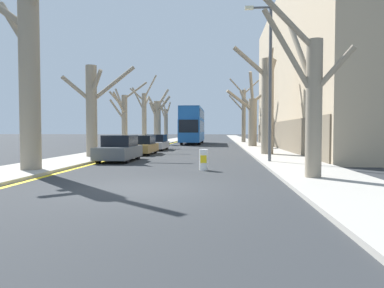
# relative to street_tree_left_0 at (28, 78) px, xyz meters

# --- Properties ---
(ground_plane) EXTENTS (300.00, 300.00, 0.00)m
(ground_plane) POSITION_rel_street_tree_left_0_xyz_m (5.50, -3.51, -3.87)
(ground_plane) COLOR #2B2D30
(sidewalk_left) EXTENTS (3.17, 120.00, 0.12)m
(sidewalk_left) POSITION_rel_street_tree_left_0_xyz_m (-0.46, 46.49, -3.81)
(sidewalk_left) COLOR #A39E93
(sidewalk_left) RESTS_ON ground
(sidewalk_right) EXTENTS (3.17, 120.00, 0.12)m
(sidewalk_right) POSITION_rel_street_tree_left_0_xyz_m (11.46, 46.49, -3.81)
(sidewalk_right) COLOR #A39E93
(sidewalk_right) RESTS_ON ground
(building_facade_right) EXTENTS (10.08, 31.50, 14.20)m
(building_facade_right) POSITION_rel_street_tree_left_0_xyz_m (18.04, 18.76, 3.22)
(building_facade_right) COLOR tan
(building_facade_right) RESTS_ON ground
(kerb_line_stripe) EXTENTS (0.24, 120.00, 0.01)m
(kerb_line_stripe) POSITION_rel_street_tree_left_0_xyz_m (1.30, 46.49, -3.87)
(kerb_line_stripe) COLOR yellow
(kerb_line_stripe) RESTS_ON ground
(street_tree_left_0) EXTENTS (3.59, 2.42, 8.10)m
(street_tree_left_0) POSITION_rel_street_tree_left_0_xyz_m (0.00, 0.00, 0.00)
(street_tree_left_0) COLOR gray
(street_tree_left_0) RESTS_ON ground
(street_tree_left_1) EXTENTS (4.08, 2.26, 5.86)m
(street_tree_left_1) POSITION_rel_street_tree_left_0_xyz_m (-0.06, 7.12, -0.79)
(street_tree_left_1) COLOR gray
(street_tree_left_1) RESTS_ON ground
(street_tree_left_2) EXTENTS (2.96, 3.84, 5.83)m
(street_tree_left_2) POSITION_rel_street_tree_left_0_xyz_m (-0.09, 14.07, -1.12)
(street_tree_left_2) COLOR gray
(street_tree_left_2) RESTS_ON ground
(street_tree_left_3) EXTENTS (2.80, 1.99, 7.45)m
(street_tree_left_3) POSITION_rel_street_tree_left_0_xyz_m (-0.03, 21.17, -0.65)
(street_tree_left_3) COLOR gray
(street_tree_left_3) RESTS_ON ground
(street_tree_left_4) EXTENTS (3.25, 2.74, 6.98)m
(street_tree_left_4) POSITION_rel_street_tree_left_0_xyz_m (0.02, 28.45, -0.76)
(street_tree_left_4) COLOR gray
(street_tree_left_4) RESTS_ON ground
(street_tree_left_5) EXTENTS (2.47, 3.84, 6.12)m
(street_tree_left_5) POSITION_rel_street_tree_left_0_xyz_m (-0.08, 35.33, -0.98)
(street_tree_left_5) COLOR gray
(street_tree_left_5) RESTS_ON ground
(street_tree_right_0) EXTENTS (3.41, 2.69, 6.45)m
(street_tree_right_0) POSITION_rel_street_tree_left_0_xyz_m (10.84, -1.45, -0.99)
(street_tree_right_0) COLOR gray
(street_tree_right_0) RESTS_ON ground
(street_tree_right_1) EXTENTS (3.23, 2.54, 7.41)m
(street_tree_right_1) POSITION_rel_street_tree_left_0_xyz_m (10.96, 10.39, -0.18)
(street_tree_right_1) COLOR gray
(street_tree_right_1) RESTS_ON ground
(street_tree_right_2) EXTENTS (4.62, 3.25, 7.58)m
(street_tree_right_2) POSITION_rel_street_tree_left_0_xyz_m (11.00, 22.40, -0.70)
(street_tree_right_2) COLOR gray
(street_tree_right_2) RESTS_ON ground
(street_tree_right_3) EXTENTS (4.54, 3.65, 9.09)m
(street_tree_right_3) POSITION_rel_street_tree_left_0_xyz_m (10.97, 34.66, 0.40)
(street_tree_right_3) COLOR gray
(street_tree_right_3) RESTS_ON ground
(double_decker_bus) EXTENTS (2.51, 11.26, 4.56)m
(double_decker_bus) POSITION_rel_street_tree_left_0_xyz_m (4.20, 30.58, -1.29)
(double_decker_bus) COLOR #19519E
(double_decker_bus) RESTS_ON ground
(parked_car_0) EXTENTS (1.76, 3.92, 1.45)m
(parked_car_0) POSITION_rel_street_tree_left_0_xyz_m (2.16, 5.31, -3.19)
(parked_car_0) COLOR #4C5156
(parked_car_0) RESTS_ON ground
(parked_car_1) EXTENTS (1.74, 3.99, 1.37)m
(parked_car_1) POSITION_rel_street_tree_left_0_xyz_m (2.16, 10.85, -3.23)
(parked_car_1) COLOR olive
(parked_car_1) RESTS_ON ground
(parked_car_2) EXTENTS (1.77, 4.05, 1.37)m
(parked_car_2) POSITION_rel_street_tree_left_0_xyz_m (2.16, 16.24, -3.23)
(parked_car_2) COLOR #9EA3AD
(parked_car_2) RESTS_ON ground
(lamp_post) EXTENTS (1.40, 0.20, 8.16)m
(lamp_post) POSITION_rel_street_tree_left_0_xyz_m (10.26, 4.58, 0.67)
(lamp_post) COLOR #4C4F54
(lamp_post) RESTS_ON ground
(traffic_bollard) EXTENTS (0.38, 0.39, 0.90)m
(traffic_bollard) POSITION_rel_street_tree_left_0_xyz_m (7.09, 1.28, -3.42)
(traffic_bollard) COLOR white
(traffic_bollard) RESTS_ON ground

